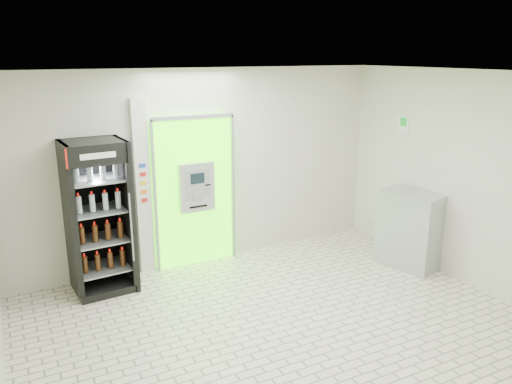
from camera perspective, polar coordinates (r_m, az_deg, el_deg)
ground at (r=6.21m, az=3.26°, el=-15.53°), size 6.00×6.00×0.00m
room_shell at (r=5.49m, az=3.56°, el=1.16°), size 6.00×6.00×6.00m
atm_assembly at (r=7.69m, az=-7.07°, el=0.15°), size 1.30×0.24×2.33m
pillar at (r=7.47m, az=-12.81°, el=0.43°), size 0.22×0.11×2.60m
beverage_cooler at (r=7.13m, az=-17.51°, el=-3.06°), size 0.84×0.78×2.11m
steel_cabinet at (r=8.05m, az=17.24°, el=-4.09°), size 0.82×1.01×1.18m
exit_sign at (r=8.33m, az=16.54°, el=7.50°), size 0.02×0.22×0.26m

